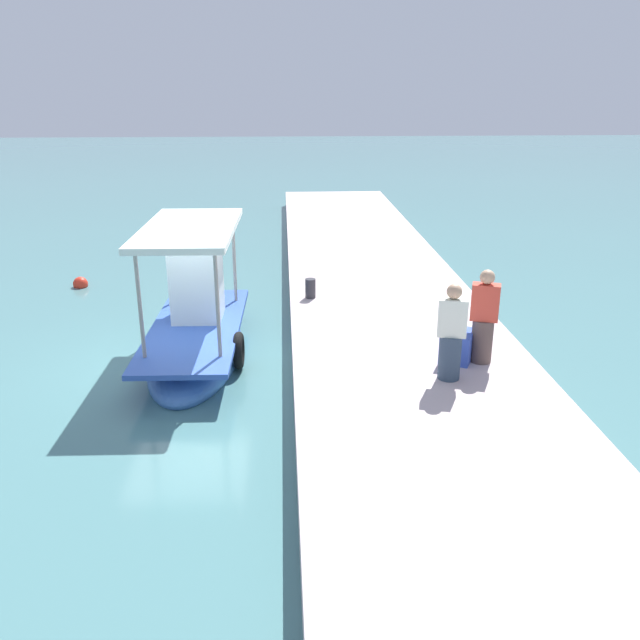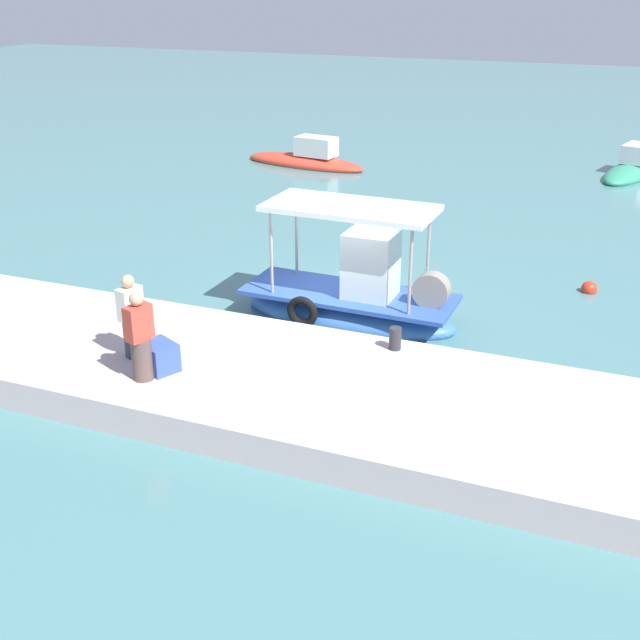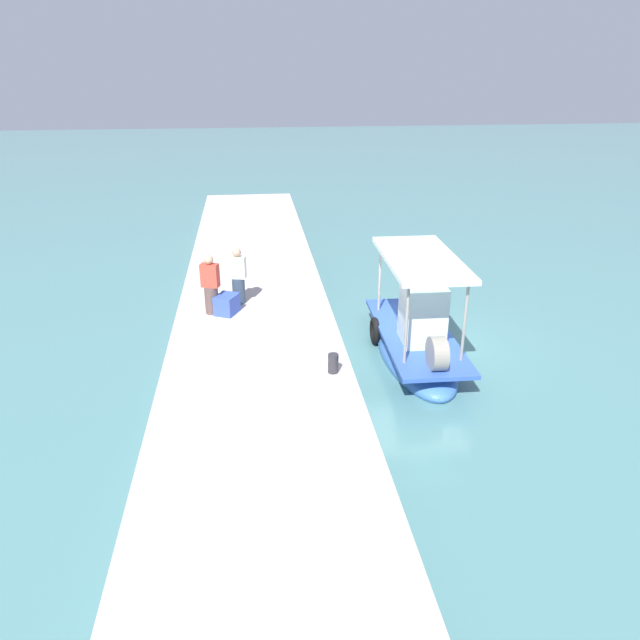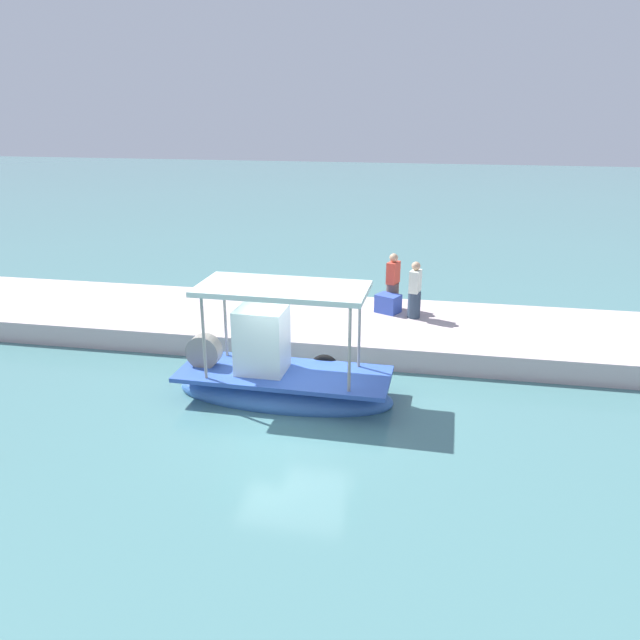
{
  "view_description": "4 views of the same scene",
  "coord_description": "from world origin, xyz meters",
  "px_view_note": "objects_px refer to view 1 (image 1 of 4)",
  "views": [
    {
      "loc": [
        -12.34,
        -2.11,
        5.27
      ],
      "look_at": [
        0.31,
        -2.82,
        0.72
      ],
      "focal_mm": 37.0,
      "sensor_mm": 36.0,
      "label": 1
    },
    {
      "loc": [
        5.97,
        -16.22,
        7.34
      ],
      "look_at": [
        0.5,
        -2.49,
        0.88
      ],
      "focal_mm": 44.57,
      "sensor_mm": 36.0,
      "label": 2
    },
    {
      "loc": [
        13.97,
        -4.41,
        7.06
      ],
      "look_at": [
        0.34,
        -2.78,
        1.12
      ],
      "focal_mm": 33.52,
      "sensor_mm": 36.0,
      "label": 3
    },
    {
      "loc": [
        -2.94,
        12.5,
        6.5
      ],
      "look_at": [
        -0.04,
        -2.73,
        1.09
      ],
      "focal_mm": 35.2,
      "sensor_mm": 36.0,
      "label": 4
    }
  ],
  "objects_px": {
    "fisherman_near_bollard": "(451,337)",
    "cargo_crate": "(457,346)",
    "fisherman_by_crate": "(484,321)",
    "mooring_bollard": "(310,288)",
    "main_fishing_boat": "(197,330)",
    "marker_buoy": "(81,284)"
  },
  "relations": [
    {
      "from": "fisherman_by_crate",
      "to": "cargo_crate",
      "type": "height_order",
      "value": "fisherman_by_crate"
    },
    {
      "from": "mooring_bollard",
      "to": "fisherman_near_bollard",
      "type": "bearing_deg",
      "value": -154.9
    },
    {
      "from": "mooring_bollard",
      "to": "marker_buoy",
      "type": "bearing_deg",
      "value": 62.5
    },
    {
      "from": "fisherman_by_crate",
      "to": "marker_buoy",
      "type": "distance_m",
      "value": 11.59
    },
    {
      "from": "mooring_bollard",
      "to": "main_fishing_boat",
      "type": "bearing_deg",
      "value": 125.51
    },
    {
      "from": "fisherman_near_bollard",
      "to": "cargo_crate",
      "type": "distance_m",
      "value": 0.96
    },
    {
      "from": "cargo_crate",
      "to": "fisherman_near_bollard",
      "type": "bearing_deg",
      "value": 156.72
    },
    {
      "from": "fisherman_by_crate",
      "to": "mooring_bollard",
      "type": "relative_size",
      "value": 3.75
    },
    {
      "from": "mooring_bollard",
      "to": "cargo_crate",
      "type": "relative_size",
      "value": 0.69
    },
    {
      "from": "fisherman_near_bollard",
      "to": "mooring_bollard",
      "type": "height_order",
      "value": "fisherman_near_bollard"
    },
    {
      "from": "mooring_bollard",
      "to": "cargo_crate",
      "type": "bearing_deg",
      "value": -146.91
    },
    {
      "from": "fisherman_by_crate",
      "to": "cargo_crate",
      "type": "distance_m",
      "value": 0.65
    },
    {
      "from": "fisherman_by_crate",
      "to": "mooring_bollard",
      "type": "xyz_separation_m",
      "value": [
        3.86,
        2.87,
        -0.54
      ]
    },
    {
      "from": "main_fishing_boat",
      "to": "fisherman_by_crate",
      "type": "distance_m",
      "value": 5.76
    },
    {
      "from": "marker_buoy",
      "to": "mooring_bollard",
      "type": "bearing_deg",
      "value": -117.5
    },
    {
      "from": "cargo_crate",
      "to": "marker_buoy",
      "type": "height_order",
      "value": "cargo_crate"
    },
    {
      "from": "main_fishing_boat",
      "to": "mooring_bollard",
      "type": "relative_size",
      "value": 11.37
    },
    {
      "from": "main_fishing_boat",
      "to": "fisherman_by_crate",
      "type": "bearing_deg",
      "value": -112.19
    },
    {
      "from": "main_fishing_boat",
      "to": "cargo_crate",
      "type": "xyz_separation_m",
      "value": [
        -2.06,
        -4.86,
        0.37
      ]
    },
    {
      "from": "fisherman_near_bollard",
      "to": "cargo_crate",
      "type": "xyz_separation_m",
      "value": [
        0.77,
        -0.33,
        -0.48
      ]
    },
    {
      "from": "fisherman_near_bollard",
      "to": "marker_buoy",
      "type": "relative_size",
      "value": 4.12
    },
    {
      "from": "fisherman_near_bollard",
      "to": "main_fishing_boat",
      "type": "bearing_deg",
      "value": 57.98
    }
  ]
}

